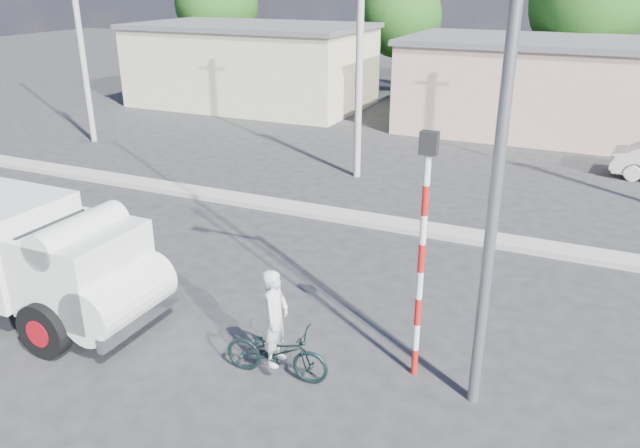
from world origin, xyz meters
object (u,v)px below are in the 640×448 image
at_px(bicycle, 277,352).
at_px(cyclist, 276,333).
at_px(truck, 23,254).
at_px(traffic_pole, 423,239).
at_px(streetlight, 493,100).

xyz_separation_m(bicycle, cyclist, (0.00, 0.00, 0.38)).
height_order(truck, bicycle, truck).
xyz_separation_m(cyclist, traffic_pole, (2.17, 1.06, 1.72)).
relative_size(bicycle, cyclist, 1.08).
height_order(truck, cyclist, truck).
height_order(bicycle, streetlight, streetlight).
xyz_separation_m(traffic_pole, streetlight, (0.94, -0.30, 2.37)).
distance_m(cyclist, traffic_pole, 2.97).
height_order(cyclist, streetlight, streetlight).
relative_size(truck, cyclist, 3.39).
relative_size(truck, bicycle, 3.14).
relative_size(traffic_pole, streetlight, 0.48).
bearing_deg(truck, traffic_pole, 9.14).
relative_size(cyclist, streetlight, 0.19).
distance_m(truck, bicycle, 5.74).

